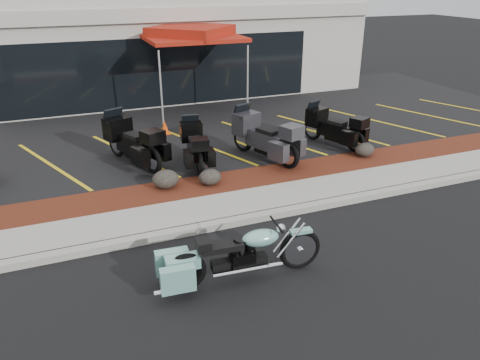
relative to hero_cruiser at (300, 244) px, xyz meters
name	(u,v)px	position (x,y,z in m)	size (l,w,h in m)	color
ground	(287,237)	(0.31, 1.07, -0.52)	(90.00, 90.00, 0.00)	black
curb	(269,215)	(0.31, 1.97, -0.45)	(24.00, 0.25, 0.15)	gray
sidewalk	(256,202)	(0.31, 2.67, -0.45)	(24.00, 1.20, 0.15)	gray
mulch_bed	(238,182)	(0.31, 3.87, -0.44)	(24.00, 1.20, 0.16)	#3D140D
upper_lot	(182,125)	(0.31, 9.27, -0.45)	(26.00, 9.60, 0.15)	black
dealership_building	(143,46)	(0.31, 15.54, 1.48)	(18.00, 8.16, 4.00)	#A7A196
boulder_left	(166,179)	(-1.51, 4.04, -0.13)	(0.65, 0.54, 0.46)	black
boulder_mid	(210,177)	(-0.44, 3.83, -0.16)	(0.56, 0.47, 0.40)	black
boulder_right	(365,150)	(4.29, 4.06, -0.16)	(0.57, 0.47, 0.40)	black
hero_cruiser	(300,244)	(0.00, 0.00, 0.00)	(2.97, 0.75, 1.04)	#75B7AB
touring_black_front	(116,133)	(-2.28, 6.71, 0.34)	(2.43, 0.93, 1.42)	black
touring_black_mid	(191,135)	(-0.28, 6.01, 0.24)	(2.10, 0.80, 1.22)	black
touring_grey	(243,128)	(1.23, 5.77, 0.35)	(2.48, 0.95, 1.44)	#2E2D32
touring_black_rear	(313,120)	(3.67, 5.94, 0.26)	(2.16, 0.83, 1.26)	black
traffic_cone	(165,127)	(-0.53, 8.25, -0.15)	(0.30, 0.30, 0.45)	#D94007
popup_canopy	(191,34)	(1.17, 10.60, 2.46)	(4.39, 4.39, 3.12)	silver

